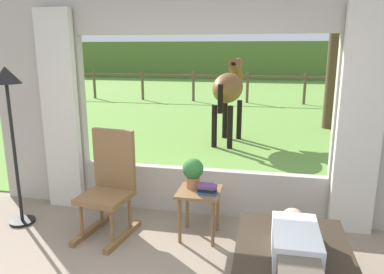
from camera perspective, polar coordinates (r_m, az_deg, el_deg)
name	(u,v)px	position (r m, az deg, el deg)	size (l,w,h in m)	color
back_wall_with_window	(200,111)	(4.22, 1.28, 4.07)	(5.20, 0.12, 2.55)	#ADA599
curtain_panel_left	(60,112)	(4.71, -19.76, 3.65)	(0.44, 0.10, 2.40)	beige
curtain_panel_right	(360,123)	(4.13, 24.62, 1.92)	(0.44, 0.10, 2.40)	beige
outdoor_pasture_lawn	(249,98)	(15.14, 8.86, 6.05)	(36.00, 21.68, 0.02)	olive
distant_hill_ridge	(258,60)	(24.86, 10.24, 11.63)	(36.00, 2.00, 2.40)	#547032
reclining_person	(297,258)	(2.79, 16.03, -17.67)	(0.35, 1.43, 0.22)	silver
rocking_chair	(110,184)	(4.02, -12.64, -7.18)	(0.55, 0.74, 1.12)	brown
side_table	(199,199)	(3.87, 1.14, -9.58)	(0.44, 0.44, 0.52)	brown
potted_plant	(193,171)	(3.84, 0.15, -5.34)	(0.22, 0.22, 0.32)	#9E6042
book_stack	(207,189)	(3.74, 2.42, -8.07)	(0.20, 0.15, 0.09)	#23478C
floor_lamp_left	(8,99)	(4.37, -26.65, 5.31)	(0.32, 0.32, 1.77)	black
horse	(229,88)	(7.64, 5.77, 7.55)	(0.72, 1.81, 1.73)	brown
pasture_tree	(334,63)	(9.58, 21.18, 10.69)	(1.15, 1.19, 3.43)	#4C3823
pasture_fence_line	(248,83)	(13.56, 8.62, 8.32)	(16.10, 0.10, 1.10)	brown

